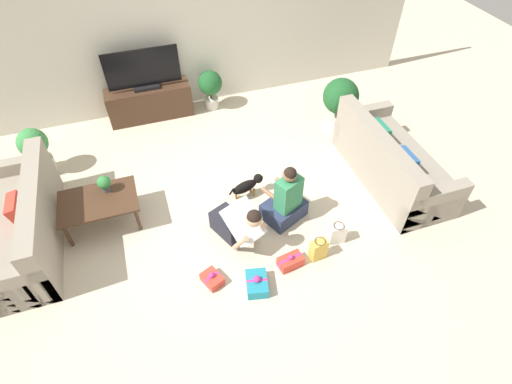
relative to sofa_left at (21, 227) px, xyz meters
name	(u,v)px	position (x,y,z in m)	size (l,w,h in m)	color
ground_plane	(221,205)	(2.41, -0.14, -0.30)	(16.00, 16.00, 0.00)	beige
wall_back	(172,31)	(2.41, 2.49, 1.00)	(8.40, 0.06, 2.60)	beige
sofa_left	(21,227)	(0.00, 0.00, 0.00)	(0.87, 1.96, 0.85)	gray
sofa_right	(390,162)	(4.83, -0.38, 0.00)	(0.87, 1.96, 0.85)	gray
coffee_table	(98,203)	(0.91, 0.05, 0.07)	(0.95, 0.64, 0.41)	#472D1E
tv_console	(150,103)	(1.84, 2.23, -0.02)	(1.37, 0.38, 0.56)	#472D1E
tv	(143,72)	(1.84, 2.23, 0.55)	(1.16, 0.20, 0.66)	black
potted_plant_corner_left	(36,149)	(0.15, 1.33, 0.12)	(0.41, 0.41, 0.74)	beige
potted_plant_corner_right	(340,99)	(4.68, 0.95, 0.25)	(0.56, 0.56, 0.88)	beige
potted_plant_back_right	(210,86)	(2.88, 2.18, 0.13)	(0.41, 0.41, 0.69)	beige
person_kneeling	(238,223)	(2.48, -0.79, 0.03)	(0.59, 0.82, 0.77)	#23232D
person_sitting	(286,201)	(3.16, -0.61, 0.01)	(0.64, 0.60, 0.89)	#283351
dog	(248,185)	(2.82, -0.09, -0.10)	(0.54, 0.24, 0.30)	black
gift_box_a	(257,283)	(2.48, -1.49, -0.23)	(0.30, 0.36, 0.20)	teal
gift_box_b	(212,279)	(2.02, -1.27, -0.24)	(0.27, 0.30, 0.17)	red
gift_box_c	(290,261)	(2.95, -1.34, -0.23)	(0.32, 0.21, 0.19)	red
gift_bag_a	(337,234)	(3.62, -1.19, -0.16)	(0.22, 0.15, 0.31)	white
gift_bag_b	(318,249)	(3.30, -1.33, -0.15)	(0.21, 0.14, 0.31)	#E5B74C
tabletop_plant	(104,183)	(1.04, 0.19, 0.23)	(0.17, 0.17, 0.22)	#4C4C51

